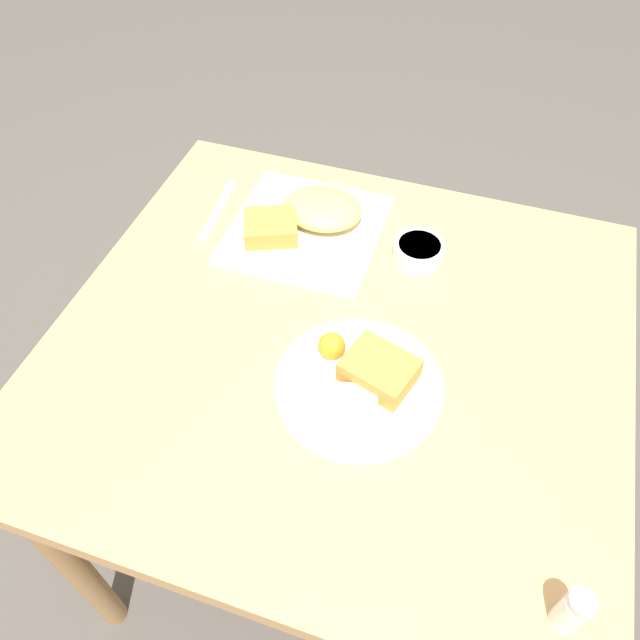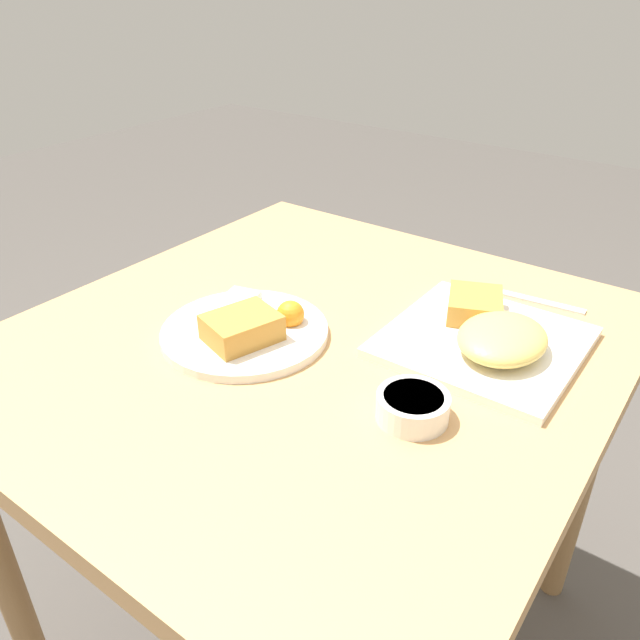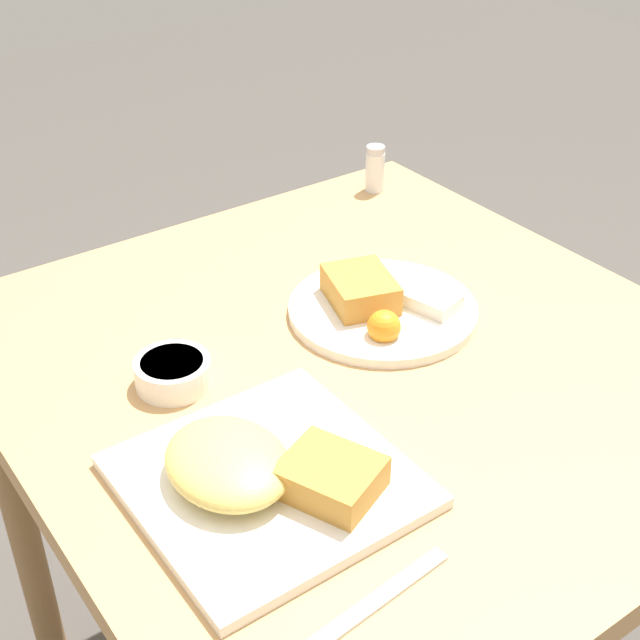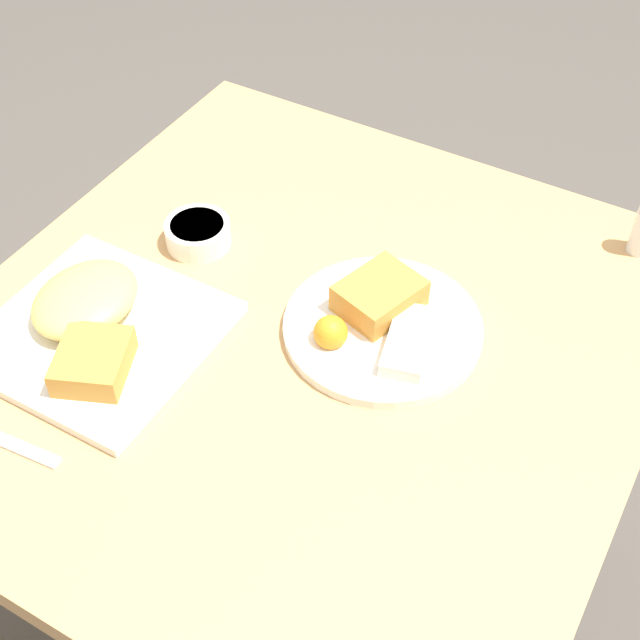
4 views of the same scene
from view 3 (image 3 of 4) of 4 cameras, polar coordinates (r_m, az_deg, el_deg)
The scene contains 6 objects.
dining_table at distance 1.19m, azimuth 2.38°, elevation -5.72°, with size 0.92×0.87×0.72m.
plate_square_near at distance 0.93m, azimuth -3.82°, elevation -9.77°, with size 0.27×0.27×0.06m.
plate_oval_far at distance 1.21m, azimuth 3.89°, elevation 0.98°, with size 0.26×0.26×0.05m.
sauce_ramekin at distance 1.09m, azimuth -9.40°, elevation -3.31°, with size 0.09×0.09×0.03m.
salt_shaker at distance 1.55m, azimuth 3.53°, elevation 9.47°, with size 0.03×0.03×0.08m.
butter_knife at distance 0.84m, azimuth 3.40°, elevation -17.65°, with size 0.03×0.18×0.00m.
Camera 3 is at (0.72, -0.58, 1.38)m, focal length 50.00 mm.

